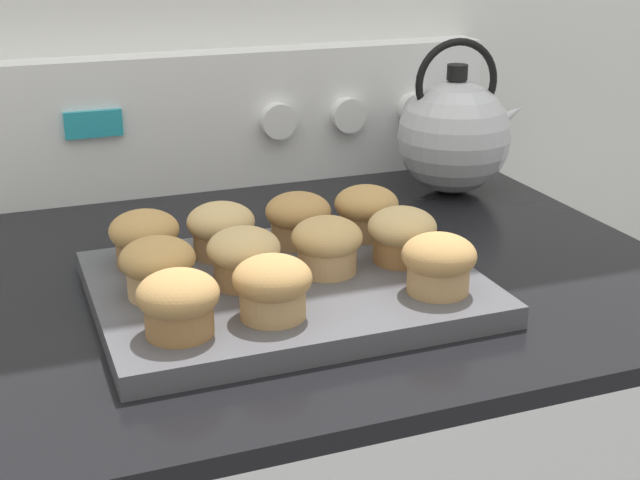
{
  "coord_description": "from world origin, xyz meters",
  "views": [
    {
      "loc": [
        -0.3,
        -0.5,
        1.28
      ],
      "look_at": [
        -0.01,
        0.25,
        0.98
      ],
      "focal_mm": 50.0,
      "sensor_mm": 36.0,
      "label": 1
    }
  ],
  "objects": [
    {
      "name": "tea_kettle",
      "position": [
        0.28,
        0.52,
        1.0
      ],
      "size": [
        0.18,
        0.15,
        0.2
      ],
      "color": "silver",
      "rests_on": "stove_range"
    },
    {
      "name": "muffin_r2_c2",
      "position": [
        -0.0,
        0.34,
        0.97
      ],
      "size": [
        0.07,
        0.07,
        0.06
      ],
      "color": "#A37A4C",
      "rests_on": "muffin_pan"
    },
    {
      "name": "control_panel",
      "position": [
        0.0,
        0.66,
        1.01
      ],
      "size": [
        0.77,
        0.07,
        0.18
      ],
      "color": "white",
      "rests_on": "stove_range"
    },
    {
      "name": "muffin_r0_c3",
      "position": [
        0.08,
        0.18,
        0.97
      ],
      "size": [
        0.07,
        0.07,
        0.06
      ],
      "color": "tan",
      "rests_on": "muffin_pan"
    },
    {
      "name": "muffin_r1_c3",
      "position": [
        0.08,
        0.26,
        0.97
      ],
      "size": [
        0.07,
        0.07,
        0.06
      ],
      "color": "olive",
      "rests_on": "muffin_pan"
    },
    {
      "name": "muffin_r1_c2",
      "position": [
        -0.0,
        0.26,
        0.97
      ],
      "size": [
        0.07,
        0.07,
        0.06
      ],
      "color": "tan",
      "rests_on": "muffin_pan"
    },
    {
      "name": "muffin_r2_c1",
      "position": [
        -0.09,
        0.34,
        0.97
      ],
      "size": [
        0.07,
        0.07,
        0.06
      ],
      "color": "#A37A4C",
      "rests_on": "muffin_pan"
    },
    {
      "name": "muffin_pan",
      "position": [
        -0.04,
        0.26,
        0.93
      ],
      "size": [
        0.37,
        0.29,
        0.02
      ],
      "color": "#4C4C51",
      "rests_on": "stove_range"
    },
    {
      "name": "muffin_r2_c3",
      "position": [
        0.08,
        0.34,
        0.97
      ],
      "size": [
        0.07,
        0.07,
        0.06
      ],
      "color": "#A37A4C",
      "rests_on": "muffin_pan"
    },
    {
      "name": "muffin_r2_c0",
      "position": [
        -0.16,
        0.34,
        0.97
      ],
      "size": [
        0.07,
        0.07,
        0.06
      ],
      "color": "olive",
      "rests_on": "muffin_pan"
    },
    {
      "name": "muffin_r1_c0",
      "position": [
        -0.17,
        0.26,
        0.97
      ],
      "size": [
        0.07,
        0.07,
        0.06
      ],
      "color": "tan",
      "rests_on": "muffin_pan"
    },
    {
      "name": "muffin_r0_c0",
      "position": [
        -0.17,
        0.18,
        0.97
      ],
      "size": [
        0.07,
        0.07,
        0.06
      ],
      "color": "olive",
      "rests_on": "muffin_pan"
    },
    {
      "name": "muffin_r0_c1",
      "position": [
        -0.08,
        0.18,
        0.97
      ],
      "size": [
        0.07,
        0.07,
        0.06
      ],
      "color": "tan",
      "rests_on": "muffin_pan"
    },
    {
      "name": "muffin_r1_c1",
      "position": [
        -0.08,
        0.26,
        0.97
      ],
      "size": [
        0.07,
        0.07,
        0.06
      ],
      "color": "#A37A4C",
      "rests_on": "muffin_pan"
    }
  ]
}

